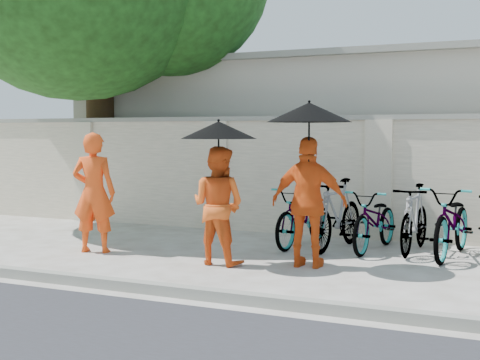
% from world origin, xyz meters
% --- Properties ---
extents(ground, '(80.00, 80.00, 0.00)m').
position_xyz_m(ground, '(0.00, 0.00, 0.00)').
color(ground, beige).
extents(kerb, '(40.00, 0.16, 0.12)m').
position_xyz_m(kerb, '(0.00, -1.70, 0.06)').
color(kerb, gray).
rests_on(kerb, ground).
extents(compound_wall, '(20.00, 0.30, 2.00)m').
position_xyz_m(compound_wall, '(1.00, 3.20, 1.00)').
color(compound_wall, beige).
rests_on(compound_wall, ground).
extents(building_behind, '(14.00, 6.00, 3.20)m').
position_xyz_m(building_behind, '(2.00, 7.00, 1.60)').
color(building_behind, '#BDB3A2').
rests_on(building_behind, ground).
extents(monk_left, '(0.75, 0.60, 1.79)m').
position_xyz_m(monk_left, '(-1.61, 0.17, 0.90)').
color(monk_left, '#FF4E15').
rests_on(monk_left, ground).
extents(monk_center, '(0.83, 0.68, 1.60)m').
position_xyz_m(monk_center, '(0.48, 0.12, 0.80)').
color(monk_center, '#EF5A1A').
rests_on(monk_center, ground).
extents(parasol_center, '(1.02, 1.02, 1.03)m').
position_xyz_m(parasol_center, '(0.53, 0.04, 1.82)').
color(parasol_center, black).
rests_on(parasol_center, ground).
extents(monk_right, '(1.04, 0.47, 1.73)m').
position_xyz_m(monk_right, '(1.67, 0.42, 0.87)').
color(monk_right, '#E45315').
rests_on(monk_right, ground).
extents(parasol_right, '(1.11, 1.11, 1.19)m').
position_xyz_m(parasol_right, '(1.69, 0.34, 2.05)').
color(parasol_right, black).
rests_on(parasol_right, ground).
extents(bike_0, '(0.80, 1.84, 0.94)m').
position_xyz_m(bike_0, '(1.06, 1.96, 0.47)').
color(bike_0, '#9D9D9D').
rests_on(bike_0, ground).
extents(bike_1, '(0.74, 1.85, 1.08)m').
position_xyz_m(bike_1, '(1.63, 1.90, 0.54)').
color(bike_1, '#9D9D9D').
rests_on(bike_1, ground).
extents(bike_2, '(0.79, 1.83, 0.93)m').
position_xyz_m(bike_2, '(2.20, 2.01, 0.47)').
color(bike_2, '#9D9D9D').
rests_on(bike_2, ground).
extents(bike_3, '(0.55, 1.72, 1.02)m').
position_xyz_m(bike_3, '(2.76, 2.07, 0.51)').
color(bike_3, '#9D9D9D').
rests_on(bike_3, ground).
extents(bike_4, '(0.85, 2.02, 1.03)m').
position_xyz_m(bike_4, '(3.33, 1.92, 0.52)').
color(bike_4, '#9D9D9D').
rests_on(bike_4, ground).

